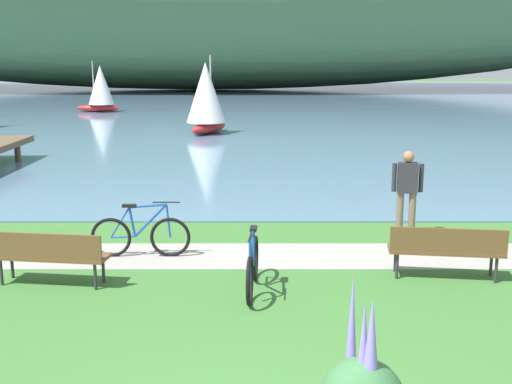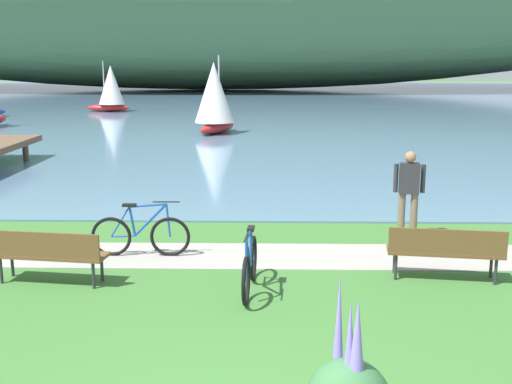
{
  "view_description": "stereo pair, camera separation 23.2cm",
  "coord_description": "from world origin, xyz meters",
  "px_view_note": "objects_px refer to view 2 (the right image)",
  "views": [
    {
      "loc": [
        0.03,
        -4.36,
        3.49
      ],
      "look_at": [
        0.02,
        7.31,
        1.0
      ],
      "focal_mm": 44.37,
      "sensor_mm": 36.0,
      "label": 1
    },
    {
      "loc": [
        0.26,
        -4.35,
        3.49
      ],
      "look_at": [
        0.02,
        7.31,
        1.0
      ],
      "focal_mm": 44.37,
      "sensor_mm": 36.0,
      "label": 2
    }
  ],
  "objects_px": {
    "park_bench_near_camera": "(48,252)",
    "sailboat_nearest_to_shore": "(111,88)",
    "park_bench_further_along": "(446,249)",
    "sailboat_toward_hillside": "(214,97)",
    "bicycle_leaning_near_bench": "(250,266)",
    "bicycle_beside_path": "(141,235)",
    "person_at_shoreline": "(409,188)"
  },
  "relations": [
    {
      "from": "park_bench_near_camera",
      "to": "sailboat_nearest_to_shore",
      "type": "xyz_separation_m",
      "value": [
        -6.76,
        31.54,
        1.04
      ]
    },
    {
      "from": "sailboat_nearest_to_shore",
      "to": "sailboat_toward_hillside",
      "type": "xyz_separation_m",
      "value": [
        7.7,
        -11.88,
        0.15
      ]
    },
    {
      "from": "park_bench_further_along",
      "to": "bicycle_beside_path",
      "type": "xyz_separation_m",
      "value": [
        -5.08,
        1.14,
        -0.12
      ]
    },
    {
      "from": "park_bench_further_along",
      "to": "sailboat_toward_hillside",
      "type": "bearing_deg",
      "value": 105.33
    },
    {
      "from": "bicycle_leaning_near_bench",
      "to": "bicycle_beside_path",
      "type": "bearing_deg",
      "value": 139.49
    },
    {
      "from": "park_bench_further_along",
      "to": "bicycle_leaning_near_bench",
      "type": "xyz_separation_m",
      "value": [
        -3.09,
        -0.56,
        -0.12
      ]
    },
    {
      "from": "park_bench_near_camera",
      "to": "bicycle_beside_path",
      "type": "relative_size",
      "value": 1.04
    },
    {
      "from": "park_bench_near_camera",
      "to": "bicycle_beside_path",
      "type": "xyz_separation_m",
      "value": [
        1.16,
        1.44,
        -0.12
      ]
    },
    {
      "from": "bicycle_leaning_near_bench",
      "to": "person_at_shoreline",
      "type": "height_order",
      "value": "person_at_shoreline"
    },
    {
      "from": "sailboat_nearest_to_shore",
      "to": "bicycle_beside_path",
      "type": "bearing_deg",
      "value": -75.25
    },
    {
      "from": "bicycle_leaning_near_bench",
      "to": "sailboat_toward_hillside",
      "type": "bearing_deg",
      "value": 96.35
    },
    {
      "from": "bicycle_leaning_near_bench",
      "to": "bicycle_beside_path",
      "type": "distance_m",
      "value": 2.62
    },
    {
      "from": "park_bench_further_along",
      "to": "sailboat_nearest_to_shore",
      "type": "bearing_deg",
      "value": 112.6
    },
    {
      "from": "person_at_shoreline",
      "to": "sailboat_nearest_to_shore",
      "type": "height_order",
      "value": "sailboat_nearest_to_shore"
    },
    {
      "from": "sailboat_nearest_to_shore",
      "to": "sailboat_toward_hillside",
      "type": "bearing_deg",
      "value": -57.05
    },
    {
      "from": "park_bench_further_along",
      "to": "sailboat_nearest_to_shore",
      "type": "xyz_separation_m",
      "value": [
        -13.0,
        31.24,
        1.04
      ]
    },
    {
      "from": "park_bench_further_along",
      "to": "sailboat_toward_hillside",
      "type": "height_order",
      "value": "sailboat_toward_hillside"
    },
    {
      "from": "park_bench_near_camera",
      "to": "bicycle_beside_path",
      "type": "distance_m",
      "value": 1.85
    },
    {
      "from": "park_bench_near_camera",
      "to": "sailboat_nearest_to_shore",
      "type": "relative_size",
      "value": 0.57
    },
    {
      "from": "person_at_shoreline",
      "to": "sailboat_toward_hillside",
      "type": "bearing_deg",
      "value": 107.29
    },
    {
      "from": "bicycle_beside_path",
      "to": "sailboat_nearest_to_shore",
      "type": "bearing_deg",
      "value": 104.75
    },
    {
      "from": "bicycle_beside_path",
      "to": "sailboat_toward_hillside",
      "type": "bearing_deg",
      "value": 90.71
    },
    {
      "from": "park_bench_near_camera",
      "to": "person_at_shoreline",
      "type": "distance_m",
      "value": 6.8
    },
    {
      "from": "bicycle_beside_path",
      "to": "sailboat_nearest_to_shore",
      "type": "xyz_separation_m",
      "value": [
        -7.92,
        30.1,
        1.16
      ]
    },
    {
      "from": "bicycle_beside_path",
      "to": "person_at_shoreline",
      "type": "relative_size",
      "value": 1.04
    },
    {
      "from": "park_bench_near_camera",
      "to": "bicycle_leaning_near_bench",
      "type": "xyz_separation_m",
      "value": [
        3.15,
        -0.26,
        -0.12
      ]
    },
    {
      "from": "bicycle_leaning_near_bench",
      "to": "sailboat_nearest_to_shore",
      "type": "relative_size",
      "value": 0.55
    },
    {
      "from": "park_bench_near_camera",
      "to": "park_bench_further_along",
      "type": "xyz_separation_m",
      "value": [
        6.24,
        0.3,
        0.0
      ]
    },
    {
      "from": "bicycle_beside_path",
      "to": "person_at_shoreline",
      "type": "bearing_deg",
      "value": 15.25
    },
    {
      "from": "bicycle_beside_path",
      "to": "person_at_shoreline",
      "type": "distance_m",
      "value": 5.23
    },
    {
      "from": "park_bench_near_camera",
      "to": "park_bench_further_along",
      "type": "relative_size",
      "value": 1.0
    },
    {
      "from": "park_bench_further_along",
      "to": "bicycle_leaning_near_bench",
      "type": "height_order",
      "value": "bicycle_leaning_near_bench"
    }
  ]
}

